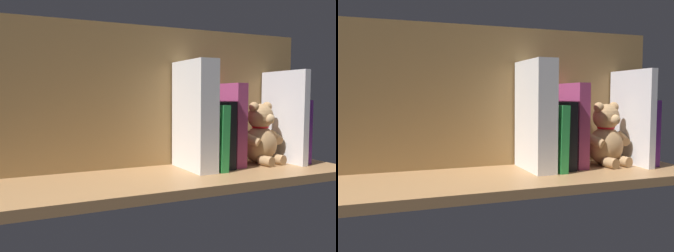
# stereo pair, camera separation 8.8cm
# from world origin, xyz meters

# --- Properties ---
(ground_plane) EXTENTS (0.97, 0.29, 0.02)m
(ground_plane) POSITION_xyz_m (0.00, 0.00, -0.01)
(ground_plane) COLOR #A87A4C
(shelf_back_panel) EXTENTS (0.97, 0.02, 0.37)m
(shelf_back_panel) POSITION_xyz_m (0.00, -0.12, 0.19)
(shelf_back_panel) COLOR olive
(shelf_back_panel) RESTS_ON ground_plane
(book_0) EXTENTS (0.02, 0.16, 0.18)m
(book_0) POSITION_xyz_m (-0.41, -0.04, 0.09)
(book_0) COLOR purple
(book_0) RESTS_ON ground_plane
(book_1) EXTENTS (0.02, 0.18, 0.26)m
(book_1) POSITION_xyz_m (-0.38, -0.02, 0.13)
(book_1) COLOR silver
(book_1) RESTS_ON ground_plane
(teddy_bear) EXTENTS (0.14, 0.12, 0.17)m
(teddy_bear) POSITION_xyz_m (-0.30, -0.03, 0.08)
(teddy_bear) COLOR tan
(teddy_bear) RESTS_ON ground_plane
(book_2) EXTENTS (0.03, 0.13, 0.22)m
(book_2) POSITION_xyz_m (-0.21, -0.05, 0.11)
(book_2) COLOR #B23F72
(book_2) RESTS_ON ground_plane
(book_3) EXTENTS (0.02, 0.14, 0.17)m
(book_3) POSITION_xyz_m (-0.17, -0.04, 0.09)
(book_3) COLOR black
(book_3) RESTS_ON ground_plane
(book_4) EXTENTS (0.02, 0.16, 0.17)m
(book_4) POSITION_xyz_m (-0.14, -0.03, 0.08)
(book_4) COLOR green
(book_4) RESTS_ON ground_plane
(dictionary_thick_white) EXTENTS (0.05, 0.16, 0.28)m
(dictionary_thick_white) POSITION_xyz_m (-0.09, -0.03, 0.14)
(dictionary_thick_white) COLOR white
(dictionary_thick_white) RESTS_ON ground_plane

